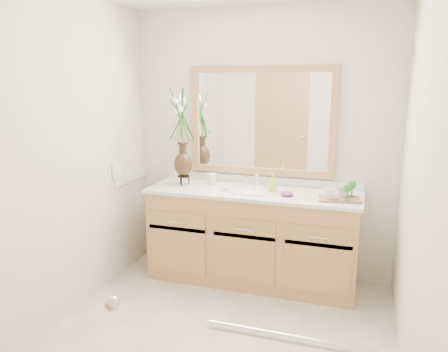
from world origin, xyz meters
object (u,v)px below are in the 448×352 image
(tumbler, at_px, (212,179))
(soap_bottle, at_px, (273,183))
(tray, at_px, (339,199))
(flower_vase, at_px, (182,125))

(tumbler, relative_size, soap_bottle, 0.73)
(tumbler, bearing_deg, tray, -9.01)
(tumbler, xyz_separation_m, soap_bottle, (0.59, -0.08, 0.02))
(flower_vase, bearing_deg, soap_bottle, 1.16)
(flower_vase, relative_size, tumbler, 8.02)
(tray, bearing_deg, soap_bottle, 161.42)
(tumbler, distance_m, soap_bottle, 0.59)
(tumbler, bearing_deg, soap_bottle, -7.59)
(tumbler, relative_size, tray, 0.31)
(tray, bearing_deg, tumbler, 162.88)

